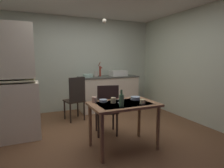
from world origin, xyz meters
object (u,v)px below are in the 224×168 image
serving_bowl_wide (135,98)px  mug_tall (113,100)px  chair_by_counter (75,98)px  dining_table (124,110)px  hutch_cabinet (8,87)px  chair_far_side (107,109)px  hand_pump (100,70)px  mixing_bowl_counter (88,76)px  sink_basin (118,73)px  glass_bottle (121,100)px

serving_bowl_wide → mug_tall: bearing=-171.2°
chair_by_counter → dining_table: bearing=-75.4°
hutch_cabinet → chair_far_side: size_ratio=2.11×
hutch_cabinet → hand_pump: hutch_cabinet is taller
mug_tall → chair_by_counter: bearing=100.1°
mixing_bowl_counter → dining_table: 2.19m
hutch_cabinet → chair_by_counter: size_ratio=1.99×
hutch_cabinet → sink_basin: size_ratio=4.58×
hutch_cabinet → glass_bottle: hutch_cabinet is taller
hutch_cabinet → chair_by_counter: (1.27, 0.54, -0.42)m
sink_basin → dining_table: sink_basin is taller
mixing_bowl_counter → sink_basin: bearing=3.2°
glass_bottle → mug_tall: bearing=95.0°
serving_bowl_wide → hand_pump: bearing=86.7°
hutch_cabinet → glass_bottle: 2.00m
mixing_bowl_counter → mug_tall: mixing_bowl_counter is taller
chair_far_side → hand_pump: bearing=74.3°
hutch_cabinet → sink_basin: (2.62, 1.15, 0.07)m
mixing_bowl_counter → dining_table: (-0.05, -2.16, -0.35)m
chair_far_side → sink_basin: bearing=58.8°
sink_basin → chair_far_side: 2.00m
hutch_cabinet → mixing_bowl_counter: 2.05m
mixing_bowl_counter → mug_tall: bearing=-95.2°
mixing_bowl_counter → glass_bottle: mixing_bowl_counter is taller
hutch_cabinet → dining_table: size_ratio=1.90×
hand_pump → mixing_bowl_counter: size_ratio=1.50×
hutch_cabinet → mug_tall: 1.84m
dining_table → glass_bottle: glass_bottle is taller
mug_tall → glass_bottle: glass_bottle is taller
chair_by_counter → glass_bottle: bearing=-80.6°
mug_tall → glass_bottle: (0.02, -0.25, 0.05)m
hutch_cabinet → serving_bowl_wide: hutch_cabinet is taller
chair_by_counter → hutch_cabinet: bearing=-157.0°
chair_far_side → serving_bowl_wide: bearing=-49.9°
hutch_cabinet → dining_table: bearing=-32.4°
sink_basin → mug_tall: (-1.08, -2.14, -0.23)m
sink_basin → hand_pump: hand_pump is taller
sink_basin → mixing_bowl_counter: bearing=-176.8°
dining_table → serving_bowl_wide: (0.29, 0.14, 0.14)m
chair_far_side → mug_tall: bearing=-99.9°
hutch_cabinet → mug_tall: bearing=-32.8°
chair_by_counter → serving_bowl_wide: (0.71, -1.46, 0.23)m
mixing_bowl_counter → serving_bowl_wide: 2.05m
hutch_cabinet → chair_by_counter: 1.44m
hutch_cabinet → chair_far_side: (1.62, -0.51, -0.44)m
mixing_bowl_counter → chair_by_counter: (-0.47, -0.56, -0.45)m
sink_basin → chair_far_side: (-1.00, -1.65, -0.51)m
hutch_cabinet → hand_pump: 2.42m
dining_table → chair_far_side: (-0.06, 0.56, -0.12)m
chair_far_side → glass_bottle: bearing=-94.9°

